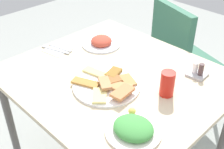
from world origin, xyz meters
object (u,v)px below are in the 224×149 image
Objects in this scene: salad_plate_rice at (133,129)px; paper_napkin at (58,49)px; spoon at (60,48)px; soda_can at (167,84)px; dining_chair at (180,57)px; pide_platter at (107,85)px; fork at (55,50)px; condiment_caddy at (198,72)px; salad_plate_greens at (101,42)px; dining_table at (115,88)px.

paper_napkin is at bearing 166.26° from salad_plate_rice.
soda_can is at bearing -5.51° from spoon.
paper_napkin is (-0.34, -0.82, 0.24)m from dining_chair.
spoon is (-0.47, 0.07, -0.01)m from pide_platter.
dining_chair reaches higher than pide_platter.
fork is 0.81m from condiment_caddy.
dining_chair is at bearing 113.02° from salad_plate_rice.
dining_chair reaches higher than salad_plate_greens.
dining_table is 8.75× the size of soda_can.
paper_napkin is at bearing -112.47° from dining_chair.
salad_plate_greens is at bearing -108.76° from dining_chair.
dining_chair is 2.74× the size of pide_platter.
salad_plate_greens is 0.28m from fork.
pide_platter is at bearing -65.96° from dining_table.
salad_plate_rice reaches higher than dining_table.
soda_can reaches higher than pide_platter.
spoon is at bearing -123.56° from salad_plate_greens.
paper_napkin is at bearing 72.30° from fork.
salad_plate_greens is 0.60m from condiment_caddy.
soda_can is at bearing -93.81° from condiment_caddy.
spoon is 0.79m from condiment_caddy.
pide_platter is 1.78× the size of fork.
soda_can reaches higher than dining_table.
dining_chair is (-0.09, 0.77, -0.16)m from dining_table.
dining_table is 4.59× the size of salad_plate_greens.
salad_plate_rice is (0.63, -0.41, 0.00)m from salad_plate_greens.
condiment_caddy is (0.59, 0.12, 0.00)m from salad_plate_greens.
pide_platter reaches higher than fork.
spoon is 1.70× the size of condiment_caddy.
soda_can is at bearing 100.98° from salad_plate_rice.
dining_table is 0.15m from pide_platter.
spoon is (-0.43, -0.03, 0.09)m from dining_table.
dining_table is 0.44m from fork.
salad_plate_greens is at bearing 146.84° from salad_plate_rice.
pide_platter is 1.47× the size of salad_plate_greens.
fork is at bearing -112.03° from dining_chair.
pide_platter is at bearing -122.48° from condiment_caddy.
fork is (-0.71, -0.12, -0.06)m from soda_can.
paper_napkin is at bearing -102.47° from spoon.
salad_plate_greens and salad_plate_rice have the same top height.
salad_plate_rice reaches higher than spoon.
salad_plate_rice is 2.32× the size of condiment_caddy.
soda_can is at bearing -7.88° from fork.
dining_table is 0.44m from spoon.
pide_platter is (0.04, -0.10, 0.10)m from dining_table.
dining_chair reaches higher than salad_plate_rice.
soda_can is 0.74× the size of spoon.
condiment_caddy reaches higher than dining_table.
salad_plate_rice is at bearing -27.48° from spoon.
soda_can reaches higher than condiment_caddy.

